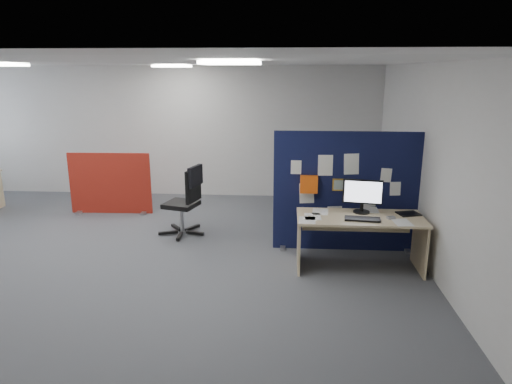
# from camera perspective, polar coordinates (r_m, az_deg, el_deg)

# --- Properties ---
(floor) EXTENTS (9.00, 9.00, 0.00)m
(floor) POSITION_cam_1_polar(r_m,az_deg,el_deg) (6.95, -18.50, -7.75)
(floor) COLOR #4B4D52
(floor) RESTS_ON ground
(ceiling) EXTENTS (9.00, 7.00, 0.02)m
(ceiling) POSITION_cam_1_polar(r_m,az_deg,el_deg) (6.46, -20.53, 15.00)
(ceiling) COLOR white
(ceiling) RESTS_ON wall_back
(wall_back) EXTENTS (9.00, 0.02, 2.70)m
(wall_back) POSITION_cam_1_polar(r_m,az_deg,el_deg) (9.84, -11.48, 7.39)
(wall_back) COLOR silver
(wall_back) RESTS_ON floor
(wall_right) EXTENTS (0.02, 7.00, 2.70)m
(wall_right) POSITION_cam_1_polar(r_m,az_deg,el_deg) (6.32, 21.37, 2.59)
(wall_right) COLOR silver
(wall_right) RESTS_ON floor
(ceiling_lights) EXTENTS (4.10, 4.10, 0.04)m
(ceiling_lights) POSITION_cam_1_polar(r_m,az_deg,el_deg) (6.96, -15.61, 15.06)
(ceiling_lights) COLOR white
(ceiling_lights) RESTS_ON ceiling
(navy_divider) EXTENTS (2.14, 0.30, 1.77)m
(navy_divider) POSITION_cam_1_polar(r_m,az_deg,el_deg) (6.75, 11.18, -0.03)
(navy_divider) COLOR #0D1333
(navy_divider) RESTS_ON floor
(main_desk) EXTENTS (1.66, 0.74, 0.73)m
(main_desk) POSITION_cam_1_polar(r_m,az_deg,el_deg) (6.26, 12.77, -4.41)
(main_desk) COLOR #D2B587
(main_desk) RESTS_ON floor
(monitor_main) EXTENTS (0.52, 0.22, 0.46)m
(monitor_main) POSITION_cam_1_polar(r_m,az_deg,el_deg) (6.27, 13.16, -0.31)
(monitor_main) COLOR black
(monitor_main) RESTS_ON main_desk
(keyboard) EXTENTS (0.47, 0.23, 0.02)m
(keyboard) POSITION_cam_1_polar(r_m,az_deg,el_deg) (6.03, 13.16, -3.31)
(keyboard) COLOR black
(keyboard) RESTS_ON main_desk
(mouse) EXTENTS (0.11, 0.09, 0.03)m
(mouse) POSITION_cam_1_polar(r_m,az_deg,el_deg) (6.17, 16.51, -3.09)
(mouse) COLOR #959499
(mouse) RESTS_ON main_desk
(paper_tray) EXTENTS (0.33, 0.29, 0.01)m
(paper_tray) POSITION_cam_1_polar(r_m,az_deg,el_deg) (6.44, 18.52, -2.59)
(paper_tray) COLOR black
(paper_tray) RESTS_ON main_desk
(red_divider) EXTENTS (1.52, 0.30, 1.14)m
(red_divider) POSITION_cam_1_polar(r_m,az_deg,el_deg) (8.88, -17.76, 0.96)
(red_divider) COLOR maroon
(red_divider) RESTS_ON floor
(office_chair) EXTENTS (0.75, 0.72, 1.13)m
(office_chair) POSITION_cam_1_polar(r_m,az_deg,el_deg) (7.36, -8.59, -0.58)
(office_chair) COLOR black
(office_chair) RESTS_ON floor
(desk_papers) EXTENTS (1.43, 0.83, 0.00)m
(desk_papers) POSITION_cam_1_polar(r_m,az_deg,el_deg) (6.14, 10.74, -2.96)
(desk_papers) COLOR white
(desk_papers) RESTS_ON main_desk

